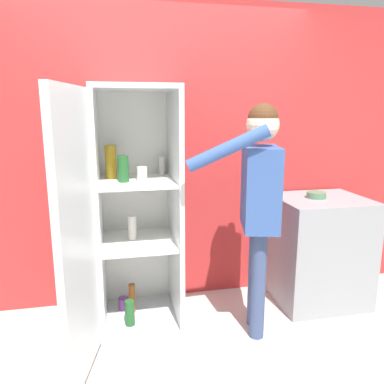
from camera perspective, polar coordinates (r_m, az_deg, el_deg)
ground_plane at (r=2.79m, az=-1.39°, el=-24.37°), size 12.00×12.00×0.00m
wall_back at (r=3.23m, az=-4.64°, el=5.37°), size 7.00×0.06×2.55m
refrigerator at (r=2.82m, az=-10.02°, el=-3.27°), size 0.79×1.25×1.84m
person at (r=2.71m, az=10.15°, el=0.07°), size 0.74×0.55×1.71m
counter at (r=3.50m, az=18.68°, el=-8.36°), size 0.75×0.65×0.94m
bowl at (r=3.35m, az=18.42°, el=-0.42°), size 0.16×0.16×0.05m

